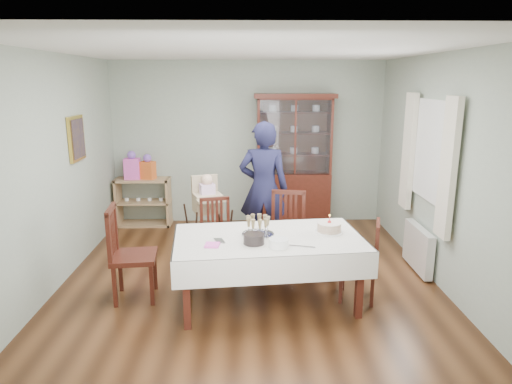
{
  "coord_description": "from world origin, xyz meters",
  "views": [
    {
      "loc": [
        -0.03,
        -5.13,
        2.38
      ],
      "look_at": [
        0.09,
        0.2,
        1.07
      ],
      "focal_mm": 32.0,
      "sensor_mm": 36.0,
      "label": 1
    }
  ],
  "objects_px": {
    "chair_far_left": "(218,248)",
    "chair_end_right": "(359,276)",
    "sideboard": "(144,202)",
    "chair_end_left": "(133,271)",
    "birthday_cake": "(329,228)",
    "gift_bag_orange": "(148,168)",
    "gift_bag_pink": "(132,167)",
    "dining_table": "(268,269)",
    "chair_far_right": "(286,248)",
    "high_chair": "(208,222)",
    "champagne_tray": "(258,229)",
    "china_cabinet": "(294,159)",
    "woman": "(264,189)"
  },
  "relations": [
    {
      "from": "chair_far_left",
      "to": "chair_end_right",
      "type": "xyz_separation_m",
      "value": [
        1.63,
        -0.89,
        -0.0
      ]
    },
    {
      "from": "sideboard",
      "to": "chair_end_left",
      "type": "xyz_separation_m",
      "value": [
        0.46,
        -2.67,
        -0.08
      ]
    },
    {
      "from": "chair_end_right",
      "to": "birthday_cake",
      "type": "xyz_separation_m",
      "value": [
        -0.35,
        0.06,
        0.55
      ]
    },
    {
      "from": "chair_far_left",
      "to": "gift_bag_orange",
      "type": "relative_size",
      "value": 2.2
    },
    {
      "from": "gift_bag_pink",
      "to": "dining_table",
      "type": "bearing_deg",
      "value": -52.97
    },
    {
      "from": "chair_far_right",
      "to": "gift_bag_orange",
      "type": "height_order",
      "value": "gift_bag_orange"
    },
    {
      "from": "gift_bag_pink",
      "to": "high_chair",
      "type": "bearing_deg",
      "value": -43.0
    },
    {
      "from": "champagne_tray",
      "to": "gift_bag_orange",
      "type": "height_order",
      "value": "gift_bag_orange"
    },
    {
      "from": "china_cabinet",
      "to": "chair_far_left",
      "type": "height_order",
      "value": "china_cabinet"
    },
    {
      "from": "high_chair",
      "to": "gift_bag_pink",
      "type": "bearing_deg",
      "value": 117.11
    },
    {
      "from": "chair_end_right",
      "to": "gift_bag_orange",
      "type": "xyz_separation_m",
      "value": [
        -2.86,
        2.72,
        0.71
      ]
    },
    {
      "from": "sideboard",
      "to": "gift_bag_pink",
      "type": "bearing_deg",
      "value": -172.31
    },
    {
      "from": "chair_far_left",
      "to": "gift_bag_pink",
      "type": "bearing_deg",
      "value": 116.12
    },
    {
      "from": "sideboard",
      "to": "gift_bag_pink",
      "type": "relative_size",
      "value": 1.93
    },
    {
      "from": "chair_far_left",
      "to": "chair_far_right",
      "type": "bearing_deg",
      "value": -19.34
    },
    {
      "from": "chair_end_left",
      "to": "high_chair",
      "type": "height_order",
      "value": "high_chair"
    },
    {
      "from": "woman",
      "to": "gift_bag_orange",
      "type": "distance_m",
      "value": 2.25
    },
    {
      "from": "china_cabinet",
      "to": "chair_far_right",
      "type": "xyz_separation_m",
      "value": [
        -0.27,
        -1.93,
        -0.82
      ]
    },
    {
      "from": "chair_end_right",
      "to": "woman",
      "type": "relative_size",
      "value": 0.49
    },
    {
      "from": "china_cabinet",
      "to": "chair_end_right",
      "type": "relative_size",
      "value": 2.41
    },
    {
      "from": "china_cabinet",
      "to": "birthday_cake",
      "type": "relative_size",
      "value": 7.23
    },
    {
      "from": "champagne_tray",
      "to": "birthday_cake",
      "type": "distance_m",
      "value": 0.79
    },
    {
      "from": "chair_end_left",
      "to": "gift_bag_orange",
      "type": "relative_size",
      "value": 2.58
    },
    {
      "from": "woman",
      "to": "gift_bag_orange",
      "type": "height_order",
      "value": "woman"
    },
    {
      "from": "china_cabinet",
      "to": "champagne_tray",
      "type": "relative_size",
      "value": 6.23
    },
    {
      "from": "dining_table",
      "to": "champagne_tray",
      "type": "bearing_deg",
      "value": 156.1
    },
    {
      "from": "high_chair",
      "to": "chair_far_left",
      "type": "bearing_deg",
      "value": -94.25
    },
    {
      "from": "gift_bag_orange",
      "to": "birthday_cake",
      "type": "bearing_deg",
      "value": -46.59
    },
    {
      "from": "chair_end_right",
      "to": "gift_bag_orange",
      "type": "bearing_deg",
      "value": -117.23
    },
    {
      "from": "champagne_tray",
      "to": "high_chair",
      "type": "bearing_deg",
      "value": 113.87
    },
    {
      "from": "chair_far_right",
      "to": "chair_end_left",
      "type": "height_order",
      "value": "chair_end_left"
    },
    {
      "from": "sideboard",
      "to": "birthday_cake",
      "type": "height_order",
      "value": "birthday_cake"
    },
    {
      "from": "gift_bag_pink",
      "to": "gift_bag_orange",
      "type": "relative_size",
      "value": 1.13
    },
    {
      "from": "chair_far_left",
      "to": "gift_bag_orange",
      "type": "xyz_separation_m",
      "value": [
        -1.24,
        1.83,
        0.71
      ]
    },
    {
      "from": "chair_far_left",
      "to": "woman",
      "type": "xyz_separation_m",
      "value": [
        0.61,
        0.55,
        0.66
      ]
    },
    {
      "from": "chair_end_left",
      "to": "birthday_cake",
      "type": "relative_size",
      "value": 3.52
    },
    {
      "from": "chair_far_left",
      "to": "gift_bag_pink",
      "type": "distance_m",
      "value": 2.48
    },
    {
      "from": "chair_end_left",
      "to": "chair_far_right",
      "type": "bearing_deg",
      "value": -73.88
    },
    {
      "from": "chair_end_left",
      "to": "chair_end_right",
      "type": "relative_size",
      "value": 1.17
    },
    {
      "from": "champagne_tray",
      "to": "gift_bag_pink",
      "type": "relative_size",
      "value": 0.75
    },
    {
      "from": "sideboard",
      "to": "high_chair",
      "type": "bearing_deg",
      "value": -46.85
    },
    {
      "from": "china_cabinet",
      "to": "champagne_tray",
      "type": "height_order",
      "value": "china_cabinet"
    },
    {
      "from": "sideboard",
      "to": "champagne_tray",
      "type": "bearing_deg",
      "value": -56.26
    },
    {
      "from": "gift_bag_pink",
      "to": "woman",
      "type": "bearing_deg",
      "value": -31.35
    },
    {
      "from": "china_cabinet",
      "to": "birthday_cake",
      "type": "height_order",
      "value": "china_cabinet"
    },
    {
      "from": "sideboard",
      "to": "china_cabinet",
      "type": "bearing_deg",
      "value": -0.49
    },
    {
      "from": "dining_table",
      "to": "chair_far_right",
      "type": "distance_m",
      "value": 0.91
    },
    {
      "from": "woman",
      "to": "gift_bag_orange",
      "type": "relative_size",
      "value": 4.51
    },
    {
      "from": "dining_table",
      "to": "champagne_tray",
      "type": "height_order",
      "value": "champagne_tray"
    },
    {
      "from": "china_cabinet",
      "to": "woman",
      "type": "height_order",
      "value": "china_cabinet"
    }
  ]
}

